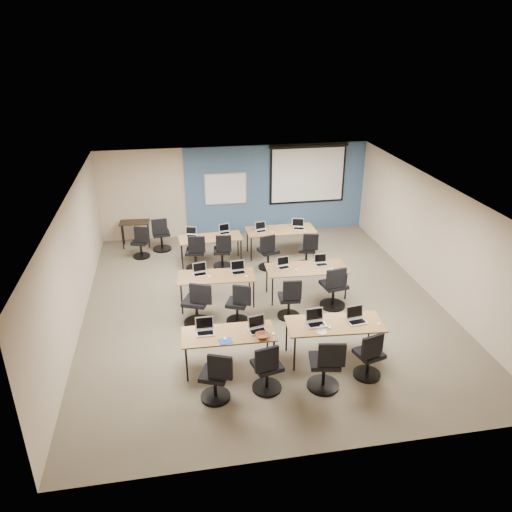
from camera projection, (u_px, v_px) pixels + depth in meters
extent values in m
cube|color=#6B6354|center=(263.00, 304.00, 11.47)|extent=(8.00, 9.00, 0.02)
cube|color=white|center=(264.00, 191.00, 10.35)|extent=(8.00, 9.00, 0.02)
cube|color=beige|center=(235.00, 191.00, 14.94)|extent=(8.00, 0.04, 2.70)
cube|color=beige|center=(325.00, 381.00, 6.88)|extent=(8.00, 0.04, 2.70)
cube|color=beige|center=(73.00, 264.00, 10.28)|extent=(0.04, 9.00, 2.70)
cube|color=beige|center=(433.00, 239.00, 11.55)|extent=(0.04, 9.00, 2.70)
cube|color=#3D5977|center=(276.00, 189.00, 15.12)|extent=(5.50, 0.04, 2.70)
cube|color=#BDBEBF|center=(226.00, 189.00, 14.79)|extent=(1.28, 0.02, 0.98)
cube|color=white|center=(226.00, 189.00, 14.78)|extent=(1.20, 0.02, 0.90)
cube|color=black|center=(308.00, 174.00, 15.03)|extent=(2.32, 0.03, 1.82)
cube|color=white|center=(308.00, 175.00, 15.03)|extent=(2.20, 0.02, 1.62)
cylinder|color=black|center=(309.00, 146.00, 14.67)|extent=(2.40, 0.10, 0.10)
cube|color=#9D6630|center=(228.00, 334.00, 9.07)|extent=(1.70, 0.71, 0.03)
cylinder|color=black|center=(187.00, 365.00, 8.83)|extent=(0.04, 0.04, 0.70)
cylinder|color=black|center=(274.00, 356.00, 9.08)|extent=(0.04, 0.04, 0.70)
cylinder|color=black|center=(185.00, 346.00, 9.36)|extent=(0.04, 0.04, 0.70)
cylinder|color=black|center=(267.00, 338.00, 9.61)|extent=(0.04, 0.04, 0.70)
cube|color=#A76533|center=(335.00, 324.00, 9.38)|extent=(1.82, 0.76, 0.03)
cylinder|color=black|center=(295.00, 355.00, 9.11)|extent=(0.04, 0.04, 0.70)
cylinder|color=black|center=(382.00, 345.00, 9.38)|extent=(0.04, 0.04, 0.70)
cylinder|color=black|center=(286.00, 335.00, 9.68)|extent=(0.04, 0.04, 0.70)
cylinder|color=black|center=(369.00, 327.00, 9.95)|extent=(0.04, 0.04, 0.70)
cube|color=olive|center=(216.00, 276.00, 11.20)|extent=(1.73, 0.72, 0.03)
cylinder|color=black|center=(182.00, 300.00, 10.95)|extent=(0.04, 0.04, 0.70)
cylinder|color=black|center=(254.00, 294.00, 11.21)|extent=(0.04, 0.04, 0.70)
cylinder|color=black|center=(181.00, 287.00, 11.49)|extent=(0.04, 0.04, 0.70)
cylinder|color=black|center=(249.00, 282.00, 11.74)|extent=(0.04, 0.04, 0.70)
cube|color=olive|center=(307.00, 268.00, 11.56)|extent=(1.86, 0.78, 0.03)
cylinder|color=black|center=(272.00, 292.00, 11.28)|extent=(0.04, 0.04, 0.70)
cylinder|color=black|center=(346.00, 286.00, 11.56)|extent=(0.04, 0.04, 0.70)
cylinder|color=black|center=(267.00, 279.00, 11.87)|extent=(0.04, 0.04, 0.70)
cylinder|color=black|center=(337.00, 273.00, 12.15)|extent=(0.04, 0.04, 0.70)
cube|color=olive|center=(210.00, 238.00, 13.25)|extent=(1.67, 0.70, 0.03)
cylinder|color=black|center=(182.00, 257.00, 13.02)|extent=(0.04, 0.04, 0.70)
cylinder|color=black|center=(241.00, 253.00, 13.27)|extent=(0.04, 0.04, 0.70)
cylinder|color=black|center=(181.00, 248.00, 13.54)|extent=(0.04, 0.04, 0.70)
cylinder|color=black|center=(238.00, 244.00, 13.78)|extent=(0.04, 0.04, 0.70)
cube|color=olive|center=(281.00, 230.00, 13.76)|extent=(1.89, 0.79, 0.03)
cylinder|color=black|center=(251.00, 249.00, 13.47)|extent=(0.04, 0.04, 0.70)
cylinder|color=black|center=(314.00, 245.00, 13.75)|extent=(0.04, 0.04, 0.70)
cylinder|color=black|center=(247.00, 240.00, 14.07)|extent=(0.04, 0.04, 0.70)
cylinder|color=black|center=(308.00, 236.00, 14.35)|extent=(0.04, 0.04, 0.70)
cube|color=#B2B2B3|center=(205.00, 333.00, 9.06)|extent=(0.34, 0.25, 0.02)
cube|color=black|center=(205.00, 333.00, 9.04)|extent=(0.29, 0.14, 0.00)
cube|color=#B2B2B3|center=(204.00, 323.00, 9.13)|extent=(0.34, 0.06, 0.23)
cube|color=black|center=(204.00, 323.00, 9.12)|extent=(0.30, 0.04, 0.19)
ellipsoid|color=white|center=(225.00, 338.00, 8.90)|extent=(0.06, 0.10, 0.04)
cylinder|color=black|center=(216.00, 396.00, 8.56)|extent=(0.51, 0.51, 0.05)
cylinder|color=black|center=(215.00, 387.00, 8.47)|extent=(0.06, 0.06, 0.45)
cube|color=black|center=(215.00, 374.00, 8.36)|extent=(0.45, 0.45, 0.08)
cube|color=black|center=(220.00, 367.00, 8.09)|extent=(0.42, 0.06, 0.44)
cube|color=#AAAAAE|center=(258.00, 331.00, 9.12)|extent=(0.33, 0.24, 0.02)
cube|color=black|center=(258.00, 331.00, 9.10)|extent=(0.28, 0.14, 0.00)
cube|color=#AAAAAE|center=(257.00, 321.00, 9.19)|extent=(0.33, 0.06, 0.23)
cube|color=black|center=(257.00, 322.00, 9.18)|extent=(0.29, 0.04, 0.18)
ellipsoid|color=white|center=(273.00, 334.00, 9.03)|extent=(0.07, 0.10, 0.03)
cylinder|color=black|center=(267.00, 387.00, 8.78)|extent=(0.52, 0.52, 0.05)
cylinder|color=black|center=(267.00, 378.00, 8.69)|extent=(0.06, 0.06, 0.46)
cube|color=black|center=(267.00, 365.00, 8.58)|extent=(0.46, 0.46, 0.08)
cube|color=black|center=(267.00, 359.00, 8.27)|extent=(0.42, 0.06, 0.44)
cube|color=silver|center=(316.00, 324.00, 9.32)|extent=(0.35, 0.26, 0.02)
cube|color=black|center=(317.00, 324.00, 9.30)|extent=(0.30, 0.15, 0.00)
cube|color=silver|center=(314.00, 314.00, 9.39)|extent=(0.35, 0.06, 0.24)
cube|color=black|center=(315.00, 315.00, 9.38)|extent=(0.31, 0.05, 0.20)
ellipsoid|color=white|center=(329.00, 327.00, 9.23)|extent=(0.07, 0.10, 0.04)
cylinder|color=black|center=(323.00, 385.00, 8.83)|extent=(0.57, 0.57, 0.05)
cylinder|color=black|center=(324.00, 375.00, 8.73)|extent=(0.06, 0.06, 0.51)
cube|color=black|center=(325.00, 361.00, 8.61)|extent=(0.51, 0.51, 0.08)
cube|color=black|center=(332.00, 355.00, 8.30)|extent=(0.46, 0.06, 0.44)
cube|color=#BABABA|center=(357.00, 322.00, 9.41)|extent=(0.35, 0.26, 0.02)
cube|color=black|center=(357.00, 322.00, 9.38)|extent=(0.30, 0.15, 0.00)
cube|color=#BABABA|center=(355.00, 312.00, 9.47)|extent=(0.35, 0.06, 0.24)
cube|color=black|center=(355.00, 312.00, 9.47)|extent=(0.31, 0.05, 0.20)
ellipsoid|color=white|center=(379.00, 324.00, 9.33)|extent=(0.06, 0.09, 0.03)
cylinder|color=black|center=(367.00, 374.00, 9.11)|extent=(0.50, 0.50, 0.05)
cylinder|color=black|center=(368.00, 365.00, 9.03)|extent=(0.06, 0.06, 0.44)
cube|color=black|center=(369.00, 354.00, 8.92)|extent=(0.44, 0.44, 0.08)
cube|color=black|center=(372.00, 347.00, 8.62)|extent=(0.40, 0.06, 0.44)
cube|color=#BABABB|center=(200.00, 274.00, 11.22)|extent=(0.32, 0.23, 0.02)
cube|color=black|center=(200.00, 274.00, 11.20)|extent=(0.27, 0.13, 0.00)
cube|color=#BABABB|center=(199.00, 267.00, 11.29)|extent=(0.32, 0.06, 0.22)
cube|color=black|center=(200.00, 267.00, 11.28)|extent=(0.28, 0.04, 0.18)
ellipsoid|color=white|center=(209.00, 276.00, 11.13)|extent=(0.06, 0.10, 0.04)
cylinder|color=black|center=(197.00, 322.00, 10.72)|extent=(0.57, 0.57, 0.05)
cylinder|color=black|center=(197.00, 313.00, 10.63)|extent=(0.06, 0.06, 0.51)
cube|color=black|center=(196.00, 301.00, 10.51)|extent=(0.51, 0.51, 0.08)
cube|color=black|center=(201.00, 294.00, 10.21)|extent=(0.46, 0.06, 0.44)
cube|color=silver|center=(239.00, 273.00, 11.30)|extent=(0.33, 0.24, 0.02)
cube|color=black|center=(239.00, 273.00, 11.28)|extent=(0.28, 0.14, 0.00)
cube|color=silver|center=(238.00, 265.00, 11.36)|extent=(0.33, 0.06, 0.23)
cube|color=black|center=(238.00, 265.00, 11.36)|extent=(0.29, 0.04, 0.19)
ellipsoid|color=white|center=(247.00, 276.00, 11.14)|extent=(0.08, 0.11, 0.04)
cylinder|color=black|center=(237.00, 321.00, 10.78)|extent=(0.48, 0.48, 0.05)
cylinder|color=black|center=(237.00, 313.00, 10.71)|extent=(0.06, 0.06, 0.42)
cube|color=black|center=(237.00, 303.00, 10.60)|extent=(0.42, 0.42, 0.08)
cube|color=black|center=(242.00, 295.00, 10.34)|extent=(0.39, 0.06, 0.44)
cube|color=#ABABB0|center=(284.00, 267.00, 11.54)|extent=(0.30, 0.22, 0.02)
cube|color=black|center=(284.00, 267.00, 11.52)|extent=(0.25, 0.13, 0.00)
cube|color=#ABABB0|center=(283.00, 261.00, 11.60)|extent=(0.30, 0.06, 0.21)
cube|color=black|center=(283.00, 261.00, 11.59)|extent=(0.26, 0.04, 0.17)
ellipsoid|color=white|center=(296.00, 270.00, 11.44)|extent=(0.08, 0.11, 0.03)
cylinder|color=black|center=(288.00, 315.00, 10.98)|extent=(0.49, 0.49, 0.05)
cylinder|color=black|center=(289.00, 308.00, 10.90)|extent=(0.06, 0.06, 0.44)
cube|color=black|center=(289.00, 298.00, 10.79)|extent=(0.44, 0.44, 0.08)
cube|color=black|center=(292.00, 290.00, 10.50)|extent=(0.40, 0.06, 0.44)
cube|color=#AAAAB1|center=(322.00, 265.00, 11.68)|extent=(0.30, 0.22, 0.02)
cube|color=black|center=(322.00, 265.00, 11.66)|extent=(0.26, 0.13, 0.00)
cube|color=#AAAAB1|center=(320.00, 258.00, 11.74)|extent=(0.30, 0.06, 0.21)
cube|color=black|center=(321.00, 258.00, 11.73)|extent=(0.26, 0.04, 0.17)
ellipsoid|color=white|center=(332.00, 269.00, 11.48)|extent=(0.08, 0.11, 0.03)
cylinder|color=black|center=(332.00, 305.00, 11.39)|extent=(0.58, 0.58, 0.05)
cylinder|color=black|center=(333.00, 296.00, 11.30)|extent=(0.06, 0.06, 0.51)
cube|color=black|center=(334.00, 285.00, 11.17)|extent=(0.51, 0.51, 0.08)
cube|color=black|center=(336.00, 278.00, 10.84)|extent=(0.47, 0.06, 0.44)
cube|color=#A8A8AD|center=(192.00, 236.00, 13.30)|extent=(0.30, 0.22, 0.02)
cube|color=black|center=(192.00, 236.00, 13.28)|extent=(0.25, 0.13, 0.00)
cube|color=#A8A8AD|center=(191.00, 230.00, 13.36)|extent=(0.30, 0.06, 0.21)
cube|color=black|center=(191.00, 230.00, 13.35)|extent=(0.26, 0.04, 0.17)
ellipsoid|color=white|center=(198.00, 238.00, 13.16)|extent=(0.07, 0.10, 0.03)
cylinder|color=black|center=(196.00, 268.00, 13.15)|extent=(0.53, 0.53, 0.05)
cylinder|color=black|center=(196.00, 261.00, 13.06)|extent=(0.06, 0.06, 0.47)
cube|color=black|center=(195.00, 251.00, 12.95)|extent=(0.47, 0.47, 0.08)
cube|color=black|center=(197.00, 244.00, 12.65)|extent=(0.43, 0.06, 0.44)
cube|color=#B8B8B8|center=(225.00, 233.00, 13.49)|extent=(0.30, 0.22, 0.02)
cube|color=black|center=(225.00, 233.00, 13.47)|extent=(0.25, 0.13, 0.00)
cube|color=#B8B8B8|center=(224.00, 227.00, 13.55)|extent=(0.30, 0.06, 0.21)
cube|color=black|center=(224.00, 228.00, 13.55)|extent=(0.26, 0.04, 0.17)
ellipsoid|color=white|center=(231.00, 236.00, 13.31)|extent=(0.07, 0.10, 0.03)
cylinder|color=black|center=(223.00, 266.00, 13.28)|extent=(0.49, 0.49, 0.05)
cylinder|color=black|center=(222.00, 259.00, 13.20)|extent=(0.06, 0.06, 0.43)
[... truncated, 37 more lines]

